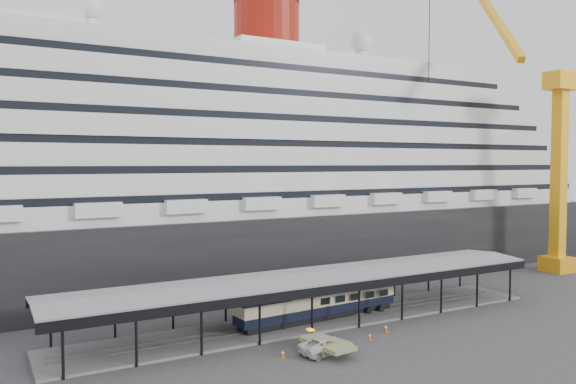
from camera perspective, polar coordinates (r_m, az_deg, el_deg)
ground at (r=58.26m, az=5.43°, el=-14.15°), size 200.00×200.00×0.00m
cruise_ship at (r=84.00m, az=-7.01°, el=3.78°), size 130.00×30.00×43.90m
platform_canopy at (r=61.65m, az=2.75°, el=-10.90°), size 56.00×9.18×5.30m
crane_yellow at (r=96.87m, az=25.30°, el=4.36°), size 23.83×18.78×47.60m
port_truck at (r=52.42m, az=3.97°, el=-15.27°), size 5.57×3.02×1.48m
pullman_carriage at (r=61.91m, az=3.15°, el=-10.83°), size 19.87×3.95×19.38m
traffic_cone_left at (r=51.27m, az=-0.53°, el=-16.11°), size 0.46×0.46×0.78m
traffic_cone_mid at (r=56.71m, az=8.30°, el=-14.30°), size 0.36×0.36×0.67m
traffic_cone_right at (r=59.27m, az=9.90°, el=-13.46°), size 0.56×0.56×0.84m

